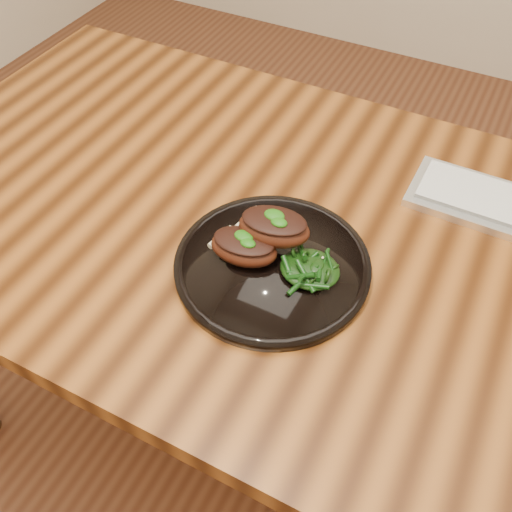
{
  "coord_description": "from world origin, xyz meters",
  "views": [
    {
      "loc": [
        0.18,
        -0.61,
        1.41
      ],
      "look_at": [
        -0.08,
        -0.11,
        0.78
      ],
      "focal_mm": 40.0,
      "sensor_mm": 36.0,
      "label": 1
    }
  ],
  "objects": [
    {
      "name": "herb_smear",
      "position": [
        -0.09,
        -0.03,
        0.77
      ],
      "size": [
        0.07,
        0.05,
        0.0
      ],
      "primitive_type": "ellipsoid",
      "color": "#0E4407",
      "rests_on": "plate"
    },
    {
      "name": "lamb_chop_back",
      "position": [
        -0.07,
        -0.07,
        0.81
      ],
      "size": [
        0.12,
        0.09,
        0.05
      ],
      "color": "#43190C",
      "rests_on": "plate"
    },
    {
      "name": "desk",
      "position": [
        0.0,
        0.0,
        0.67
      ],
      "size": [
        1.6,
        0.8,
        0.75
      ],
      "color": "#371806",
      "rests_on": "ground"
    },
    {
      "name": "lamb_chop_front",
      "position": [
        -0.1,
        -0.11,
        0.79
      ],
      "size": [
        0.11,
        0.08,
        0.05
      ],
      "color": "#43190C",
      "rests_on": "plate"
    },
    {
      "name": "greens_heap",
      "position": [
        0.0,
        -0.09,
        0.78
      ],
      "size": [
        0.09,
        0.08,
        0.03
      ],
      "color": "black",
      "rests_on": "plate"
    },
    {
      "name": "plate",
      "position": [
        -0.05,
        -0.1,
        0.76
      ],
      "size": [
        0.3,
        0.3,
        0.02
      ],
      "color": "black",
      "rests_on": "desk"
    }
  ]
}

